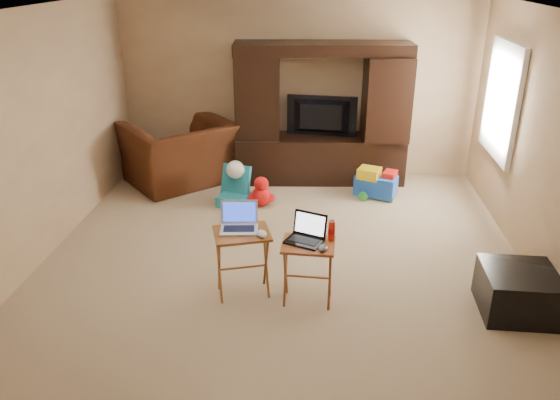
# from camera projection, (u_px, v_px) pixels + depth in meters

# --- Properties ---
(floor) EXTENTS (5.50, 5.50, 0.00)m
(floor) POSITION_uv_depth(u_px,v_px,m) (282.00, 262.00, 5.70)
(floor) COLOR #C5AE88
(floor) RESTS_ON ground
(ceiling) EXTENTS (5.50, 5.50, 0.00)m
(ceiling) POSITION_uv_depth(u_px,v_px,m) (282.00, 10.00, 4.70)
(ceiling) COLOR silver
(ceiling) RESTS_ON ground
(wall_back) EXTENTS (5.00, 0.00, 5.00)m
(wall_back) POSITION_uv_depth(u_px,v_px,m) (297.00, 88.00, 7.71)
(wall_back) COLOR tan
(wall_back) RESTS_ON ground
(wall_front) EXTENTS (5.00, 0.00, 5.00)m
(wall_front) POSITION_uv_depth(u_px,v_px,m) (237.00, 322.00, 2.69)
(wall_front) COLOR tan
(wall_front) RESTS_ON ground
(wall_left) EXTENTS (0.00, 5.50, 5.50)m
(wall_left) POSITION_uv_depth(u_px,v_px,m) (30.00, 142.00, 5.39)
(wall_left) COLOR tan
(wall_left) RESTS_ON ground
(wall_right) EXTENTS (0.00, 5.50, 5.50)m
(wall_right) POSITION_uv_depth(u_px,v_px,m) (552.00, 156.00, 5.01)
(wall_right) COLOR tan
(wall_right) RESTS_ON ground
(window_pane) EXTENTS (0.00, 1.20, 1.20)m
(window_pane) POSITION_uv_depth(u_px,v_px,m) (504.00, 100.00, 6.37)
(window_pane) COLOR white
(window_pane) RESTS_ON ground
(window_frame) EXTENTS (0.06, 1.14, 1.34)m
(window_frame) POSITION_uv_depth(u_px,v_px,m) (502.00, 100.00, 6.37)
(window_frame) COLOR white
(window_frame) RESTS_ON ground
(entertainment_center) EXTENTS (2.39, 0.75, 1.92)m
(entertainment_center) POSITION_uv_depth(u_px,v_px,m) (321.00, 114.00, 7.51)
(entertainment_center) COLOR black
(entertainment_center) RESTS_ON floor
(television) EXTENTS (0.98, 0.23, 0.56)m
(television) POSITION_uv_depth(u_px,v_px,m) (321.00, 117.00, 7.50)
(television) COLOR black
(television) RESTS_ON entertainment_center
(recliner) EXTENTS (1.79, 1.77, 0.87)m
(recliner) POSITION_uv_depth(u_px,v_px,m) (180.00, 153.00, 7.60)
(recliner) COLOR #421D0E
(recliner) RESTS_ON floor
(child_rocker) EXTENTS (0.48, 0.52, 0.50)m
(child_rocker) POSITION_uv_depth(u_px,v_px,m) (234.00, 187.00, 6.95)
(child_rocker) COLOR teal
(child_rocker) RESTS_ON floor
(plush_toy) EXTENTS (0.36, 0.30, 0.40)m
(plush_toy) POSITION_uv_depth(u_px,v_px,m) (261.00, 191.00, 6.96)
(plush_toy) COLOR red
(plush_toy) RESTS_ON floor
(push_toy) EXTENTS (0.65, 0.56, 0.41)m
(push_toy) POSITION_uv_depth(u_px,v_px,m) (376.00, 182.00, 7.23)
(push_toy) COLOR blue
(push_toy) RESTS_ON floor
(ottoman) EXTENTS (0.64, 0.64, 0.40)m
(ottoman) POSITION_uv_depth(u_px,v_px,m) (518.00, 292.00, 4.83)
(ottoman) COLOR black
(ottoman) RESTS_ON floor
(tray_table_left) EXTENTS (0.59, 0.53, 0.65)m
(tray_table_left) POSITION_uv_depth(u_px,v_px,m) (243.00, 263.00, 5.04)
(tray_table_left) COLOR #9D6426
(tray_table_left) RESTS_ON floor
(tray_table_right) EXTENTS (0.48, 0.39, 0.60)m
(tray_table_right) POSITION_uv_depth(u_px,v_px,m) (308.00, 273.00, 4.93)
(tray_table_right) COLOR brown
(tray_table_right) RESTS_ON floor
(laptop_left) EXTENTS (0.37, 0.31, 0.24)m
(laptop_left) POSITION_uv_depth(u_px,v_px,m) (239.00, 219.00, 4.90)
(laptop_left) COLOR silver
(laptop_left) RESTS_ON tray_table_left
(laptop_right) EXTENTS (0.39, 0.36, 0.24)m
(laptop_right) POSITION_uv_depth(u_px,v_px,m) (304.00, 230.00, 4.78)
(laptop_right) COLOR black
(laptop_right) RESTS_ON tray_table_right
(mouse_left) EXTENTS (0.13, 0.15, 0.05)m
(mouse_left) POSITION_uv_depth(u_px,v_px,m) (262.00, 234.00, 4.83)
(mouse_left) COLOR white
(mouse_left) RESTS_ON tray_table_left
(mouse_right) EXTENTS (0.10, 0.14, 0.05)m
(mouse_right) POSITION_uv_depth(u_px,v_px,m) (323.00, 248.00, 4.68)
(mouse_right) COLOR #44444A
(mouse_right) RESTS_ON tray_table_right
(water_bottle) EXTENTS (0.06, 0.06, 0.19)m
(water_bottle) POSITION_uv_depth(u_px,v_px,m) (331.00, 231.00, 4.83)
(water_bottle) COLOR red
(water_bottle) RESTS_ON tray_table_right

